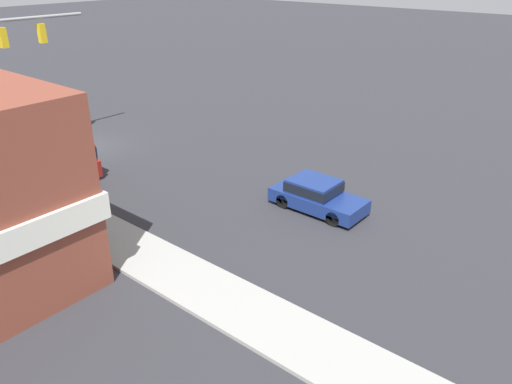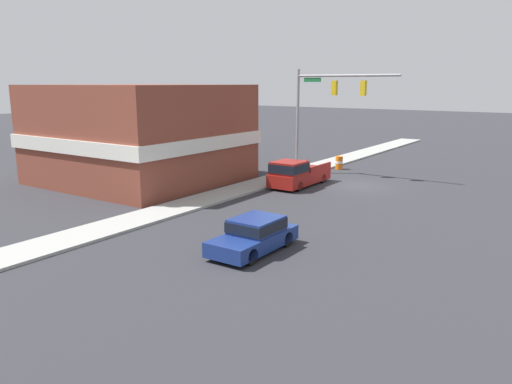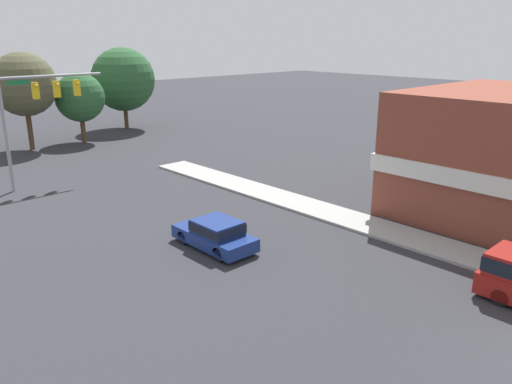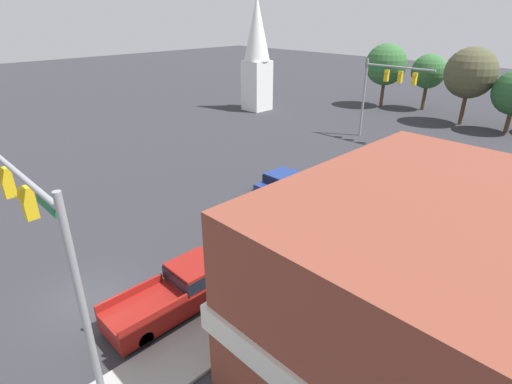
% 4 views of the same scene
% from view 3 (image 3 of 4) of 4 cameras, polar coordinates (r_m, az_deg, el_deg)
% --- Properties ---
extents(far_signal_assembly, '(6.80, 0.49, 7.63)m').
position_cam_3_polar(far_signal_assembly, '(35.51, -23.70, 9.48)').
color(far_signal_assembly, gray).
rests_on(far_signal_assembly, ground).
extents(car_lead, '(1.88, 4.32, 1.41)m').
position_cam_3_polar(car_lead, '(23.53, -4.66, -4.74)').
color(car_lead, black).
rests_on(car_lead, ground).
extents(backdrop_tree_center, '(5.44, 5.44, 8.41)m').
position_cam_3_polar(backdrop_tree_center, '(47.91, -25.00, 11.08)').
color(backdrop_tree_center, '#4C3823').
rests_on(backdrop_tree_center, ground).
extents(backdrop_tree_right_mid, '(4.51, 4.51, 6.47)m').
position_cam_3_polar(backdrop_tree_right_mid, '(49.63, -19.48, 10.15)').
color(backdrop_tree_right_mid, '#4C3823').
rests_on(backdrop_tree_right_mid, ground).
extents(backdrop_tree_right_far, '(6.63, 6.63, 8.58)m').
position_cam_3_polar(backdrop_tree_right_far, '(55.89, -14.94, 12.32)').
color(backdrop_tree_right_far, '#4C3823').
rests_on(backdrop_tree_right_far, ground).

